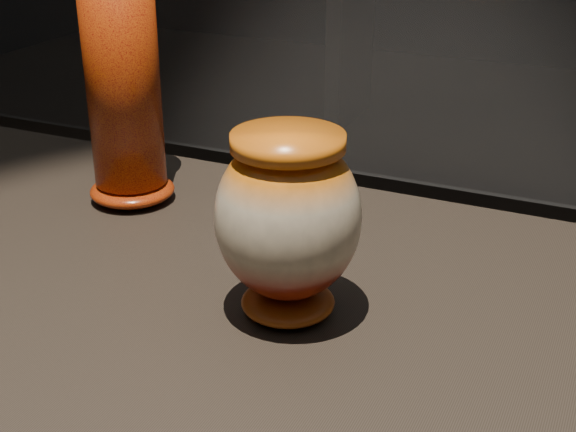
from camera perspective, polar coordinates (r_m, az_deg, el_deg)
name	(u,v)px	position (r m, az deg, el deg)	size (l,w,h in m)	color
main_vase	(288,219)	(0.76, 0.00, -0.23)	(0.17, 0.17, 0.19)	maroon
tall_vase	(122,74)	(1.03, -11.70, 9.85)	(0.14, 0.14, 0.35)	#B9490C
back_shelf	(521,12)	(4.05, 16.24, 13.78)	(2.00, 0.60, 0.90)	black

